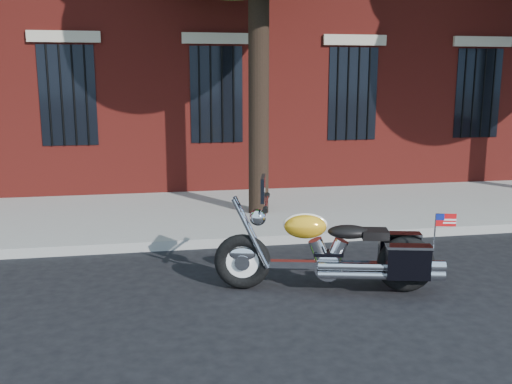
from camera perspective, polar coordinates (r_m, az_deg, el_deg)
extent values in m
plane|color=black|center=(7.60, 0.54, -8.30)|extent=(120.00, 120.00, 0.00)
cube|color=gray|center=(8.87, -1.13, -4.88)|extent=(40.00, 0.16, 0.15)
cube|color=gray|center=(10.67, -2.74, -2.10)|extent=(40.00, 3.60, 0.15)
cube|color=black|center=(12.22, -4.00, 9.67)|extent=(1.10, 0.14, 2.00)
cube|color=#B2A893|center=(12.21, -4.06, 15.07)|extent=(1.40, 0.20, 0.22)
cylinder|color=black|center=(12.14, -3.96, 9.66)|extent=(0.04, 0.04, 2.00)
cylinder|color=black|center=(10.10, 0.27, 11.05)|extent=(0.36, 0.36, 5.00)
torus|color=black|center=(7.01, -1.36, -6.96)|extent=(0.71, 0.31, 0.69)
torus|color=black|center=(7.14, 14.74, -7.00)|extent=(0.71, 0.31, 0.69)
cylinder|color=white|center=(7.01, -1.36, -6.96)|extent=(0.52, 0.18, 0.52)
cylinder|color=white|center=(7.14, 14.74, -7.00)|extent=(0.52, 0.18, 0.52)
ellipsoid|color=white|center=(6.98, -1.36, -6.16)|extent=(0.39, 0.21, 0.20)
ellipsoid|color=#F7AA1B|center=(7.10, 14.79, -6.05)|extent=(0.39, 0.23, 0.20)
cube|color=white|center=(7.01, 6.76, -7.21)|extent=(1.54, 0.46, 0.08)
cylinder|color=white|center=(7.02, 7.18, -7.37)|extent=(0.37, 0.26, 0.33)
cylinder|color=white|center=(6.90, 11.63, -7.77)|extent=(1.28, 0.39, 0.09)
ellipsoid|color=#F7AA1B|center=(6.86, 4.95, -3.43)|extent=(0.57, 0.41, 0.30)
ellipsoid|color=black|center=(6.92, 9.25, -3.95)|extent=(0.56, 0.40, 0.16)
cube|color=black|center=(7.35, 14.12, -5.50)|extent=(0.52, 0.28, 0.39)
cube|color=black|center=(6.85, 14.98, -6.80)|extent=(0.52, 0.28, 0.39)
cylinder|color=white|center=(6.80, 1.06, -1.02)|extent=(0.22, 0.80, 0.04)
sphere|color=white|center=(6.84, 0.18, -2.54)|extent=(0.25, 0.25, 0.21)
cube|color=black|center=(6.76, 0.71, 0.36)|extent=(0.14, 0.41, 0.29)
cube|color=red|center=(6.76, 18.46, -2.67)|extent=(0.23, 0.07, 0.15)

